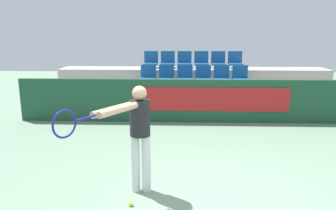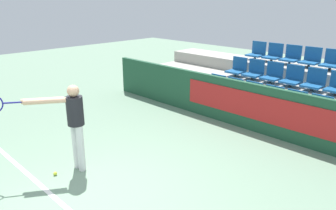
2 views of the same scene
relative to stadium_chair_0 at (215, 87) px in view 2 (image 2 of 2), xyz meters
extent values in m
plane|color=gray|center=(1.42, -4.96, -0.59)|extent=(30.00, 30.00, 0.00)
cube|color=#1E4C33|center=(1.42, -0.73, -0.03)|extent=(9.20, 0.12, 1.12)
cube|color=red|center=(1.77, -0.80, 0.02)|extent=(3.99, 0.02, 0.61)
cube|color=#ADA89E|center=(1.42, -0.13, -0.41)|extent=(8.80, 1.04, 0.37)
cube|color=#ADA89E|center=(1.42, 0.91, -0.22)|extent=(8.80, 1.04, 0.73)
cube|color=#ADA89E|center=(1.42, 1.95, -0.04)|extent=(8.80, 1.04, 1.10)
cylinder|color=#333333|center=(0.00, -0.08, -0.17)|extent=(0.07, 0.07, 0.11)
cube|color=#195693|center=(0.00, -0.08, -0.08)|extent=(0.47, 0.45, 0.05)
cube|color=#195693|center=(0.00, 0.12, 0.14)|extent=(0.47, 0.04, 0.39)
cylinder|color=#333333|center=(0.57, -0.08, -0.17)|extent=(0.07, 0.07, 0.11)
cube|color=#195693|center=(0.57, -0.08, -0.08)|extent=(0.47, 0.45, 0.05)
cube|color=#195693|center=(0.57, 0.12, 0.14)|extent=(0.47, 0.04, 0.39)
cylinder|color=#333333|center=(1.14, -0.08, -0.17)|extent=(0.07, 0.07, 0.11)
cube|color=#195693|center=(1.14, -0.08, -0.08)|extent=(0.47, 0.45, 0.05)
cube|color=#195693|center=(1.14, 0.12, 0.14)|extent=(0.47, 0.04, 0.39)
cylinder|color=#333333|center=(1.70, -0.08, -0.17)|extent=(0.07, 0.07, 0.11)
cube|color=#195693|center=(1.70, -0.08, -0.08)|extent=(0.47, 0.45, 0.05)
cube|color=#195693|center=(1.70, 0.12, 0.14)|extent=(0.47, 0.04, 0.39)
cylinder|color=#333333|center=(2.27, -0.08, -0.17)|extent=(0.07, 0.07, 0.11)
cube|color=#195693|center=(2.27, -0.08, -0.08)|extent=(0.47, 0.45, 0.05)
cube|color=#195693|center=(2.27, 0.12, 0.14)|extent=(0.47, 0.04, 0.39)
cylinder|color=#333333|center=(2.84, -0.08, -0.17)|extent=(0.07, 0.07, 0.11)
cube|color=#195693|center=(2.84, -0.08, -0.08)|extent=(0.47, 0.45, 0.05)
cube|color=#195693|center=(2.84, 0.12, 0.14)|extent=(0.47, 0.04, 0.39)
cylinder|color=#333333|center=(0.00, 0.96, 0.20)|extent=(0.07, 0.07, 0.11)
cube|color=#195693|center=(0.00, 0.96, 0.28)|extent=(0.47, 0.45, 0.05)
cube|color=#195693|center=(0.00, 1.17, 0.50)|extent=(0.47, 0.04, 0.39)
cylinder|color=#333333|center=(0.57, 0.96, 0.20)|extent=(0.07, 0.07, 0.11)
cube|color=#195693|center=(0.57, 0.96, 0.28)|extent=(0.47, 0.45, 0.05)
cube|color=#195693|center=(0.57, 1.17, 0.50)|extent=(0.47, 0.04, 0.39)
cylinder|color=#333333|center=(1.14, 0.96, 0.20)|extent=(0.07, 0.07, 0.11)
cube|color=#195693|center=(1.14, 0.96, 0.28)|extent=(0.47, 0.45, 0.05)
cube|color=#195693|center=(1.14, 1.17, 0.50)|extent=(0.47, 0.04, 0.39)
cylinder|color=#333333|center=(1.70, 0.96, 0.20)|extent=(0.07, 0.07, 0.11)
cube|color=#195693|center=(1.70, 0.96, 0.28)|extent=(0.47, 0.45, 0.05)
cube|color=#195693|center=(1.70, 1.17, 0.50)|extent=(0.47, 0.04, 0.39)
cylinder|color=#333333|center=(2.27, 0.96, 0.20)|extent=(0.07, 0.07, 0.11)
cube|color=#195693|center=(2.27, 0.96, 0.28)|extent=(0.47, 0.45, 0.05)
cube|color=#195693|center=(2.27, 1.17, 0.50)|extent=(0.47, 0.04, 0.39)
cylinder|color=#333333|center=(2.84, 0.96, 0.20)|extent=(0.07, 0.07, 0.11)
cube|color=#195693|center=(2.84, 0.96, 0.28)|extent=(0.47, 0.45, 0.05)
cylinder|color=#333333|center=(0.00, 2.00, 0.57)|extent=(0.07, 0.07, 0.11)
cube|color=#195693|center=(0.00, 2.00, 0.65)|extent=(0.47, 0.45, 0.05)
cube|color=#195693|center=(0.00, 2.21, 0.87)|extent=(0.47, 0.04, 0.39)
cylinder|color=#333333|center=(0.57, 2.00, 0.57)|extent=(0.07, 0.07, 0.11)
cube|color=#195693|center=(0.57, 2.00, 0.65)|extent=(0.47, 0.45, 0.05)
cube|color=#195693|center=(0.57, 2.21, 0.87)|extent=(0.47, 0.04, 0.39)
cylinder|color=#333333|center=(1.14, 2.00, 0.57)|extent=(0.07, 0.07, 0.11)
cube|color=#195693|center=(1.14, 2.00, 0.65)|extent=(0.47, 0.45, 0.05)
cube|color=#195693|center=(1.14, 2.21, 0.87)|extent=(0.47, 0.04, 0.39)
cylinder|color=#333333|center=(1.70, 2.00, 0.57)|extent=(0.07, 0.07, 0.11)
cube|color=#195693|center=(1.70, 2.00, 0.65)|extent=(0.47, 0.45, 0.05)
cube|color=#195693|center=(1.70, 2.21, 0.87)|extent=(0.47, 0.04, 0.39)
cylinder|color=#333333|center=(2.27, 2.00, 0.57)|extent=(0.07, 0.07, 0.11)
cube|color=#195693|center=(2.27, 2.00, 0.65)|extent=(0.47, 0.45, 0.05)
cube|color=#195693|center=(2.27, 2.21, 0.87)|extent=(0.47, 0.04, 0.39)
cylinder|color=silver|center=(0.34, -4.56, -0.16)|extent=(0.13, 0.13, 0.86)
cylinder|color=silver|center=(0.50, -4.56, -0.16)|extent=(0.13, 0.13, 0.86)
cylinder|color=black|center=(0.42, -4.56, 0.52)|extent=(0.29, 0.29, 0.51)
sphere|color=tan|center=(0.42, -4.56, 0.88)|extent=(0.20, 0.20, 0.20)
cylinder|color=tan|center=(0.12, -4.96, 0.74)|extent=(0.44, 0.62, 0.09)
cylinder|color=tan|center=(0.20, -4.96, 0.74)|extent=(0.44, 0.62, 0.09)
cylinder|color=navy|center=(-0.11, -5.38, 0.74)|extent=(0.19, 0.27, 0.03)
sphere|color=#CCDB33|center=(0.33, -5.00, -0.56)|extent=(0.07, 0.07, 0.07)
camera|label=1|loc=(0.97, -8.99, 1.72)|focal=35.00mm
camera|label=2|loc=(5.32, -7.18, 2.39)|focal=35.00mm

